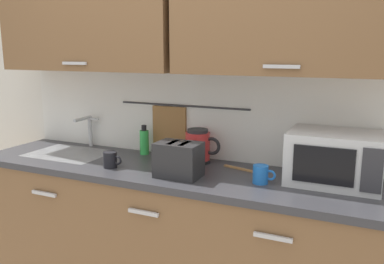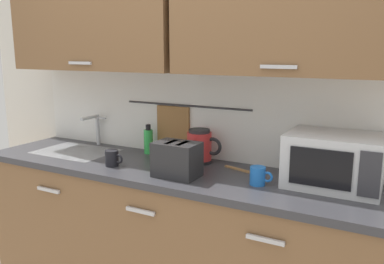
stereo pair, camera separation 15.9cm
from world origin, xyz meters
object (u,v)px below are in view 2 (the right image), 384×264
object	(u,v)px
toaster	(177,159)
wooden_spoon	(249,172)
dish_soap_bottle	(148,141)
microwave	(334,160)
electric_kettle	(200,146)
mug_by_kettle	(258,176)
mug_near_sink	(112,158)

from	to	relation	value
toaster	wooden_spoon	world-z (taller)	toaster
dish_soap_bottle	wooden_spoon	xyz separation A→B (m)	(0.75, -0.09, -0.08)
microwave	wooden_spoon	distance (m)	0.47
microwave	electric_kettle	size ratio (longest dim) A/B	2.03
dish_soap_bottle	electric_kettle	bearing A→B (deg)	-4.70
mug_by_kettle	dish_soap_bottle	bearing A→B (deg)	163.00
toaster	mug_by_kettle	xyz separation A→B (m)	(0.44, 0.08, -0.05)
toaster	wooden_spoon	distance (m)	0.42
microwave	dish_soap_bottle	bearing A→B (deg)	175.10
dish_soap_bottle	mug_by_kettle	size ratio (longest dim) A/B	1.63
electric_kettle	wooden_spoon	size ratio (longest dim) A/B	0.83
mug_near_sink	electric_kettle	bearing A→B (deg)	36.66
mug_near_sink	toaster	world-z (taller)	toaster
microwave	dish_soap_bottle	xyz separation A→B (m)	(-1.20, 0.10, -0.05)
dish_soap_bottle	toaster	size ratio (longest dim) A/B	0.77
dish_soap_bottle	toaster	bearing A→B (deg)	-38.82
microwave	toaster	world-z (taller)	microwave
microwave	toaster	size ratio (longest dim) A/B	1.80
electric_kettle	dish_soap_bottle	world-z (taller)	electric_kettle
microwave	toaster	bearing A→B (deg)	-163.09
dish_soap_bottle	toaster	xyz separation A→B (m)	(0.42, -0.34, 0.01)
microwave	mug_by_kettle	distance (m)	0.39
electric_kettle	mug_by_kettle	world-z (taller)	electric_kettle
mug_near_sink	wooden_spoon	distance (m)	0.81
electric_kettle	toaster	distance (m)	0.31
mug_by_kettle	toaster	bearing A→B (deg)	-170.10
microwave	electric_kettle	xyz separation A→B (m)	(-0.79, 0.07, -0.03)
wooden_spoon	toaster	bearing A→B (deg)	-142.83
mug_near_sink	wooden_spoon	xyz separation A→B (m)	(0.77, 0.26, -0.04)
electric_kettle	mug_near_sink	bearing A→B (deg)	-143.34
microwave	electric_kettle	bearing A→B (deg)	175.00
microwave	mug_by_kettle	world-z (taller)	microwave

